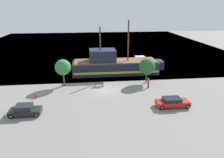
# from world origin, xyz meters

# --- Properties ---
(ground_plane) EXTENTS (160.00, 160.00, 0.00)m
(ground_plane) POSITION_xyz_m (0.00, 0.00, 0.00)
(ground_plane) COLOR gray
(water_surface) EXTENTS (80.00, 80.00, 0.00)m
(water_surface) POSITION_xyz_m (0.00, 44.00, 0.00)
(water_surface) COLOR teal
(water_surface) RESTS_ON ground
(pirate_ship) EXTENTS (18.64, 5.07, 10.72)m
(pirate_ship) POSITION_xyz_m (2.65, 9.17, 1.80)
(pirate_ship) COLOR #192338
(pirate_ship) RESTS_ON water_surface
(moored_boat_dockside) EXTENTS (5.76, 2.10, 1.71)m
(moored_boat_dockside) POSITION_xyz_m (10.30, 16.64, 0.66)
(moored_boat_dockside) COLOR #2D333D
(moored_boat_dockside) RESTS_ON water_surface
(parked_car_curb_front) EXTENTS (4.56, 1.95, 1.33)m
(parked_car_curb_front) POSITION_xyz_m (8.90, -7.31, 0.68)
(parked_car_curb_front) COLOR #B21E1E
(parked_car_curb_front) RESTS_ON ground_plane
(parked_car_curb_mid) EXTENTS (3.96, 1.98, 1.40)m
(parked_car_curb_mid) POSITION_xyz_m (-10.89, -7.50, 0.69)
(parked_car_curb_mid) COLOR black
(parked_car_curb_mid) RESTS_ON ground_plane
(fire_hydrant) EXTENTS (0.42, 0.25, 0.76)m
(fire_hydrant) POSITION_xyz_m (-10.66, -2.31, 0.41)
(fire_hydrant) COLOR red
(fire_hydrant) RESTS_ON ground_plane
(bench_promenade_east) EXTENTS (1.54, 0.45, 0.85)m
(bench_promenade_east) POSITION_xyz_m (-0.83, 1.73, 0.43)
(bench_promenade_east) COLOR #4C4742
(bench_promenade_east) RESTS_ON ground_plane
(pedestrian_walking_near) EXTENTS (0.32, 0.32, 1.75)m
(pedestrian_walking_near) POSITION_xyz_m (7.51, 0.15, 0.89)
(pedestrian_walking_near) COLOR #232838
(pedestrian_walking_near) RESTS_ON ground_plane
(tree_row_east) EXTENTS (2.72, 2.72, 4.76)m
(tree_row_east) POSITION_xyz_m (-6.87, 2.68, 3.38)
(tree_row_east) COLOR brown
(tree_row_east) RESTS_ON ground_plane
(tree_row_mideast) EXTENTS (2.93, 2.93, 4.52)m
(tree_row_mideast) POSITION_xyz_m (7.87, 2.77, 3.04)
(tree_row_mideast) COLOR brown
(tree_row_mideast) RESTS_ON ground_plane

